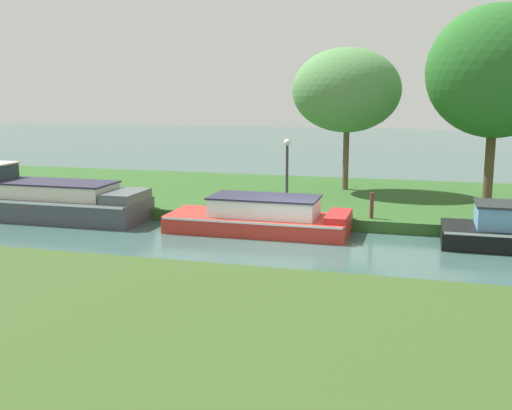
{
  "coord_description": "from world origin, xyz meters",
  "views": [
    {
      "loc": [
        3.75,
        -17.75,
        4.59
      ],
      "look_at": [
        -1.48,
        1.2,
        0.9
      ],
      "focal_mm": 42.64,
      "sensor_mm": 36.0,
      "label": 1
    }
  ],
  "objects_px": {
    "red_narrowboat": "(262,217)",
    "willow_tree_centre": "(497,72)",
    "slate_barge": "(41,200)",
    "willow_tree_left": "(346,90)",
    "lamp_post": "(287,164)",
    "mooring_post_near": "(372,205)"
  },
  "relations": [
    {
      "from": "red_narrowboat",
      "to": "lamp_post",
      "type": "height_order",
      "value": "lamp_post"
    },
    {
      "from": "slate_barge",
      "to": "red_narrowboat",
      "type": "distance_m",
      "value": 8.35
    },
    {
      "from": "willow_tree_left",
      "to": "willow_tree_centre",
      "type": "distance_m",
      "value": 5.88
    },
    {
      "from": "mooring_post_near",
      "to": "willow_tree_left",
      "type": "bearing_deg",
      "value": 106.78
    },
    {
      "from": "lamp_post",
      "to": "mooring_post_near",
      "type": "distance_m",
      "value": 3.43
    },
    {
      "from": "red_narrowboat",
      "to": "slate_barge",
      "type": "bearing_deg",
      "value": 180.0
    },
    {
      "from": "willow_tree_left",
      "to": "lamp_post",
      "type": "bearing_deg",
      "value": -108.09
    },
    {
      "from": "lamp_post",
      "to": "mooring_post_near",
      "type": "height_order",
      "value": "lamp_post"
    },
    {
      "from": "red_narrowboat",
      "to": "willow_tree_centre",
      "type": "distance_m",
      "value": 10.33
    },
    {
      "from": "mooring_post_near",
      "to": "willow_tree_centre",
      "type": "bearing_deg",
      "value": 44.42
    },
    {
      "from": "slate_barge",
      "to": "red_narrowboat",
      "type": "height_order",
      "value": "slate_barge"
    },
    {
      "from": "lamp_post",
      "to": "mooring_post_near",
      "type": "relative_size",
      "value": 2.91
    },
    {
      "from": "willow_tree_left",
      "to": "mooring_post_near",
      "type": "distance_m",
      "value": 6.79
    },
    {
      "from": "willow_tree_left",
      "to": "lamp_post",
      "type": "relative_size",
      "value": 2.37
    },
    {
      "from": "red_narrowboat",
      "to": "mooring_post_near",
      "type": "height_order",
      "value": "mooring_post_near"
    },
    {
      "from": "willow_tree_left",
      "to": "willow_tree_centre",
      "type": "xyz_separation_m",
      "value": [
        5.66,
        -1.44,
        0.67
      ]
    },
    {
      "from": "lamp_post",
      "to": "mooring_post_near",
      "type": "xyz_separation_m",
      "value": [
        3.1,
        -0.88,
        -1.18
      ]
    },
    {
      "from": "willow_tree_left",
      "to": "mooring_post_near",
      "type": "xyz_separation_m",
      "value": [
        1.63,
        -5.39,
        -3.79
      ]
    },
    {
      "from": "willow_tree_centre",
      "to": "lamp_post",
      "type": "distance_m",
      "value": 8.43
    },
    {
      "from": "willow_tree_centre",
      "to": "lamp_post",
      "type": "bearing_deg",
      "value": -156.68
    },
    {
      "from": "lamp_post",
      "to": "slate_barge",
      "type": "bearing_deg",
      "value": -166.07
    },
    {
      "from": "slate_barge",
      "to": "mooring_post_near",
      "type": "height_order",
      "value": "slate_barge"
    }
  ]
}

